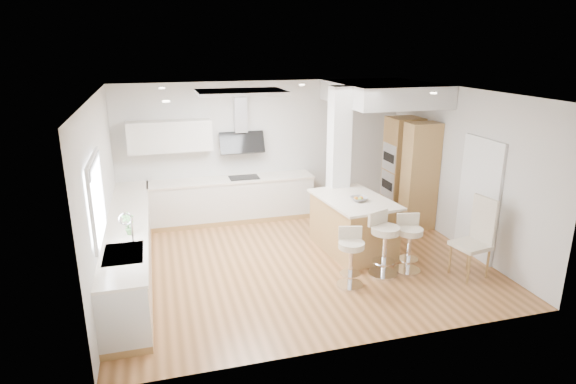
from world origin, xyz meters
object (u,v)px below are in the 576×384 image
object	(u,v)px
bar_stool_c	(409,240)
dining_chair	(477,234)
bar_stool_b	(384,240)
peninsula	(353,224)
bar_stool_a	(351,254)

from	to	relation	value
bar_stool_c	dining_chair	size ratio (longest dim) A/B	0.74
bar_stool_b	bar_stool_c	distance (m)	0.45
bar_stool_b	dining_chair	size ratio (longest dim) A/B	0.81
peninsula	bar_stool_b	xyz separation A→B (m)	(0.09, -1.00, 0.09)
peninsula	bar_stool_a	size ratio (longest dim) A/B	1.88
dining_chair	bar_stool_a	bearing A→B (deg)	165.03
bar_stool_c	dining_chair	xyz separation A→B (m)	(0.94, -0.40, 0.15)
bar_stool_c	dining_chair	distance (m)	1.04
bar_stool_b	peninsula	bearing A→B (deg)	73.54
bar_stool_a	bar_stool_c	world-z (taller)	bar_stool_c
bar_stool_a	bar_stool_b	bearing A→B (deg)	31.61
peninsula	dining_chair	bearing A→B (deg)	-49.56
peninsula	bar_stool_c	distance (m)	1.13
dining_chair	bar_stool_b	bearing A→B (deg)	154.63
bar_stool_a	peninsula	bearing A→B (deg)	79.43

